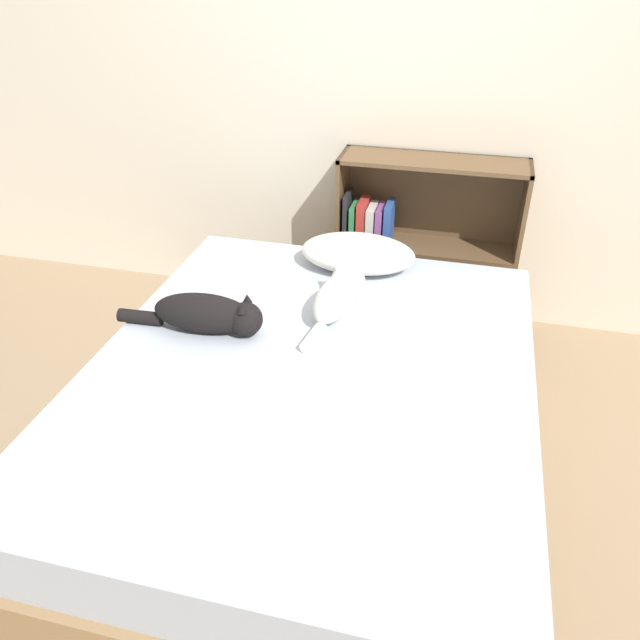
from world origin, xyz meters
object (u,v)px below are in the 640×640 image
object	(u,v)px
pillow	(358,253)
cat_light	(339,294)
cat_dark	(209,314)
bed	(311,421)
bookshelf	(419,239)

from	to	relation	value
pillow	cat_light	size ratio (longest dim) A/B	1.00
pillow	cat_dark	bearing A→B (deg)	-124.44
pillow	cat_light	bearing A→B (deg)	-90.52
bed	cat_light	distance (m)	0.51
pillow	cat_light	world-z (taller)	cat_light
cat_dark	bookshelf	size ratio (longest dim) A/B	0.65
bed	cat_dark	world-z (taller)	cat_dark
cat_light	bookshelf	world-z (taller)	bookshelf
bookshelf	cat_light	bearing A→B (deg)	-105.25
bed	bookshelf	world-z (taller)	bookshelf
cat_light	bookshelf	xyz separation A→B (m)	(0.23, 0.84, -0.12)
pillow	bed	bearing A→B (deg)	-91.29
bed	pillow	bearing A→B (deg)	88.71
bed	cat_dark	size ratio (longest dim) A/B	3.32
cat_light	bookshelf	distance (m)	0.88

